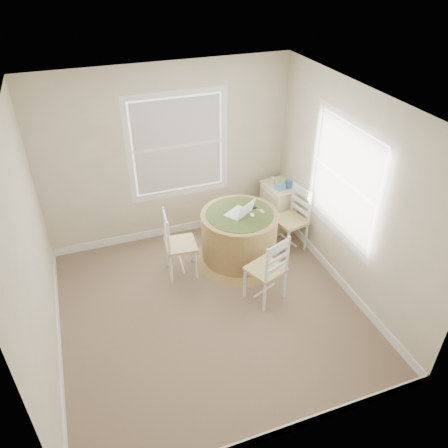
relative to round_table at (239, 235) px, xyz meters
name	(u,v)px	position (x,y,z in m)	size (l,w,h in m)	color
room	(217,213)	(-0.55, -0.67, 0.88)	(3.64, 3.64, 2.64)	#7A614D
round_table	(239,235)	(0.00, 0.00, 0.00)	(1.25, 1.25, 0.77)	#A5804A
chair_left	(181,244)	(-0.85, -0.01, 0.06)	(0.42, 0.40, 0.95)	white
chair_near	(266,269)	(0.01, -0.86, 0.06)	(0.42, 0.40, 0.95)	white
chair_right	(290,220)	(0.80, 0.01, 0.06)	(0.42, 0.40, 0.95)	white
laptop	(240,212)	(0.00, 0.00, 0.38)	(0.44, 0.43, 0.23)	white
mouse	(252,215)	(0.14, -0.09, 0.36)	(0.06, 0.10, 0.03)	white
phone	(262,211)	(0.31, -0.04, 0.35)	(0.04, 0.09, 0.02)	#B7BABF
keys	(254,208)	(0.24, 0.07, 0.35)	(0.06, 0.05, 0.03)	black
corner_chest	(278,206)	(0.89, 0.58, -0.05)	(0.47, 0.60, 0.74)	beige
tissue_box	(280,186)	(0.84, 0.47, 0.37)	(0.12, 0.12, 0.10)	#5895C9
box_yellow	(281,183)	(0.91, 0.60, 0.35)	(0.15, 0.10, 0.06)	#E2E14F
box_blue	(288,184)	(0.98, 0.48, 0.38)	(0.08, 0.08, 0.12)	teal
cup_cream	(273,180)	(0.82, 0.69, 0.37)	(0.07, 0.07, 0.09)	beige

